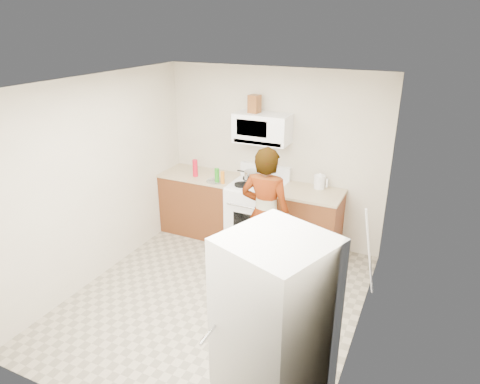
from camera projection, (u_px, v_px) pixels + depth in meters
The scene contains 20 objects.
floor at pixel (216, 299), 5.06m from camera, with size 3.60×3.60×0.00m, color gray.
back_wall at pixel (273, 157), 6.09m from camera, with size 3.20×0.02×2.50m, color beige.
right_wall at pixel (364, 231), 3.97m from camera, with size 0.02×3.60×2.50m, color beige.
cabinet_left at pixel (201, 204), 6.55m from camera, with size 1.12×0.62×0.90m, color #5F2B16.
counter_left at pixel (200, 175), 6.37m from camera, with size 1.14×0.64×0.04m, color tan.
cabinet_right at pixel (310, 225), 5.87m from camera, with size 0.80×0.62×0.90m, color #5F2B16.
counter_right at pixel (312, 194), 5.70m from camera, with size 0.82×0.64×0.04m, color tan.
gas_range at pixel (257, 213), 6.16m from camera, with size 0.76×0.65×1.13m.
microwave at pixel (262, 128), 5.81m from camera, with size 0.76×0.38×0.40m, color white.
person at pixel (265, 215), 5.21m from camera, with size 0.63×0.41×1.72m, color tan.
fridge at pixel (274, 339), 3.21m from camera, with size 0.70×0.70×1.70m, color silver.
kettle at pixel (320, 182), 5.80m from camera, with size 0.15×0.15×0.18m, color white.
jug at pixel (254, 104), 5.74m from camera, with size 0.14×0.14×0.24m, color brown.
saucepan at pixel (251, 175), 6.10m from camera, with size 0.20×0.20×0.11m, color #AAABAF.
tray at pixel (263, 185), 5.89m from camera, with size 0.25×0.16×0.05m, color white.
bottle_spray at pixel (195, 168), 6.23m from camera, with size 0.07×0.07×0.25m, color red.
bottle_hot_sauce at pixel (223, 178), 5.97m from camera, with size 0.06×0.06×0.18m, color orange.
bottle_green_cap at pixel (217, 175), 6.00m from camera, with size 0.06×0.06×0.21m, color #1F7D16.
pot_lid at pixel (216, 181), 6.07m from camera, with size 0.27×0.27×0.01m, color white.
broom at pixel (369, 252), 4.93m from camera, with size 0.03×0.03×1.16m, color silver.
Camera 1 is at (2.04, -3.69, 3.08)m, focal length 32.00 mm.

